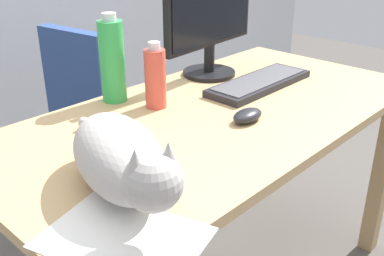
{
  "coord_description": "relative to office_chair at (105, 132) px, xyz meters",
  "views": [
    {
      "loc": [
        -1.01,
        -0.84,
        1.3
      ],
      "look_at": [
        -0.24,
        -0.12,
        0.81
      ],
      "focal_mm": 42.72,
      "sensor_mm": 36.0,
      "label": 1
    }
  ],
  "objects": [
    {
      "name": "monitor",
      "position": [
        0.12,
        -0.55,
        0.6
      ],
      "size": [
        0.48,
        0.2,
        0.41
      ],
      "color": "black",
      "rests_on": "desk"
    },
    {
      "name": "keyboard",
      "position": [
        0.14,
        -0.77,
        0.39
      ],
      "size": [
        0.44,
        0.15,
        0.03
      ],
      "color": "#232328",
      "rests_on": "desk"
    },
    {
      "name": "cat",
      "position": [
        -0.63,
        -0.95,
        0.46
      ],
      "size": [
        0.31,
        0.57,
        0.2
      ],
      "color": "#B2ADA8",
      "rests_on": "desk"
    },
    {
      "name": "computer_mouse",
      "position": [
        -0.14,
        -0.92,
        0.4
      ],
      "size": [
        0.11,
        0.06,
        0.04
      ],
      "primitive_type": "ellipsoid",
      "color": "#232328",
      "rests_on": "desk"
    },
    {
      "name": "water_bottle",
      "position": [
        -0.3,
        -0.5,
        0.51
      ],
      "size": [
        0.08,
        0.08,
        0.28
      ],
      "color": "green",
      "rests_on": "desk"
    },
    {
      "name": "office_chair",
      "position": [
        0.0,
        0.0,
        0.0
      ],
      "size": [
        0.48,
        0.48,
        0.89
      ],
      "color": "black",
      "rests_on": "ground_plane"
    },
    {
      "name": "paper_sheet",
      "position": [
        -0.73,
        -1.08,
        0.38
      ],
      "size": [
        0.29,
        0.34,
        0.0
      ],
      "primitive_type": "cube",
      "rotation": [
        0.0,
        0.0,
        0.29
      ],
      "color": "white",
      "rests_on": "desk"
    },
    {
      "name": "desk",
      "position": [
        -0.14,
        -0.8,
        0.27
      ],
      "size": [
        1.46,
        0.74,
        0.75
      ],
      "color": "tan",
      "rests_on": "ground_plane"
    },
    {
      "name": "spray_bottle",
      "position": [
        -0.24,
        -0.64,
        0.47
      ],
      "size": [
        0.07,
        0.07,
        0.21
      ],
      "color": "#D84C3D",
      "rests_on": "desk"
    }
  ]
}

